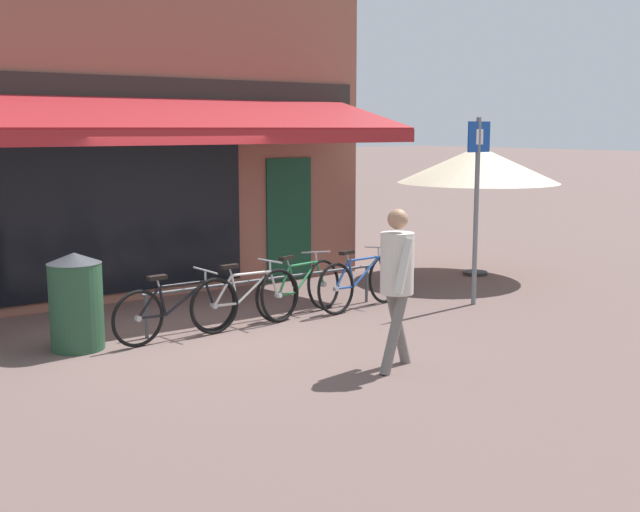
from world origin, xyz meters
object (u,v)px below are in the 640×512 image
object	(u,v)px
bicycle_blue	(361,282)
cafe_parasol	(478,165)
litter_bin	(76,301)
pedestrian_adult	(397,272)
bicycle_green	(302,288)
parking_sign	(477,193)
bicycle_black	(177,309)
bicycle_silver	(247,299)

from	to	relation	value
bicycle_blue	cafe_parasol	bearing A→B (deg)	5.10
litter_bin	cafe_parasol	bearing A→B (deg)	4.77
litter_bin	cafe_parasol	distance (m)	7.62
pedestrian_adult	bicycle_green	bearing A→B (deg)	-103.45
parking_sign	bicycle_black	bearing A→B (deg)	170.06
bicycle_black	parking_sign	xyz separation A→B (m)	(4.47, -0.78, 1.29)
bicycle_silver	parking_sign	size ratio (longest dim) A/B	0.63
pedestrian_adult	litter_bin	bearing A→B (deg)	-48.33
litter_bin	bicycle_blue	bearing A→B (deg)	-3.88
bicycle_black	bicycle_silver	xyz separation A→B (m)	(1.00, -0.00, 0.01)
bicycle_blue	cafe_parasol	size ratio (longest dim) A/B	0.64
bicycle_green	cafe_parasol	xyz separation A→B (m)	(4.30, 0.74, 1.57)
pedestrian_adult	litter_bin	size ratio (longest dim) A/B	1.52
bicycle_blue	litter_bin	xyz separation A→B (m)	(-4.10, 0.28, 0.19)
litter_bin	bicycle_black	bearing A→B (deg)	-13.72
bicycle_green	parking_sign	size ratio (longest dim) A/B	0.61
bicycle_black	bicycle_green	world-z (taller)	bicycle_green
bicycle_black	bicycle_blue	bearing A→B (deg)	-6.18
pedestrian_adult	parking_sign	bearing A→B (deg)	-150.95
litter_bin	parking_sign	xyz separation A→B (m)	(5.63, -1.07, 1.09)
litter_bin	parking_sign	size ratio (longest dim) A/B	0.42
bicycle_blue	parking_sign	world-z (taller)	parking_sign
pedestrian_adult	parking_sign	distance (m)	3.60
bicycle_black	pedestrian_adult	world-z (taller)	pedestrian_adult
bicycle_green	litter_bin	bearing A→B (deg)	161.86
bicycle_blue	litter_bin	world-z (taller)	litter_bin
bicycle_silver	cafe_parasol	bearing A→B (deg)	5.57
parking_sign	cafe_parasol	world-z (taller)	parking_sign
pedestrian_adult	parking_sign	xyz separation A→B (m)	(3.09, 1.74, 0.60)
bicycle_green	cafe_parasol	bearing A→B (deg)	-6.33
parking_sign	bicycle_blue	bearing A→B (deg)	152.71
bicycle_black	bicycle_green	bearing A→B (deg)	-1.49
bicycle_black	pedestrian_adult	xyz separation A→B (m)	(1.38, -2.53, 0.69)
bicycle_silver	pedestrian_adult	distance (m)	2.64
pedestrian_adult	litter_bin	distance (m)	3.82
litter_bin	cafe_parasol	xyz separation A→B (m)	(7.46, 0.62, 1.38)
parking_sign	cafe_parasol	size ratio (longest dim) A/B	0.97
bicycle_green	parking_sign	xyz separation A→B (m)	(2.46, -0.95, 1.28)
bicycle_silver	pedestrian_adult	world-z (taller)	pedestrian_adult
bicycle_silver	pedestrian_adult	xyz separation A→B (m)	(0.37, -2.52, 0.68)
bicycle_black	bicycle_silver	world-z (taller)	bicycle_silver
bicycle_blue	parking_sign	size ratio (longest dim) A/B	0.66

